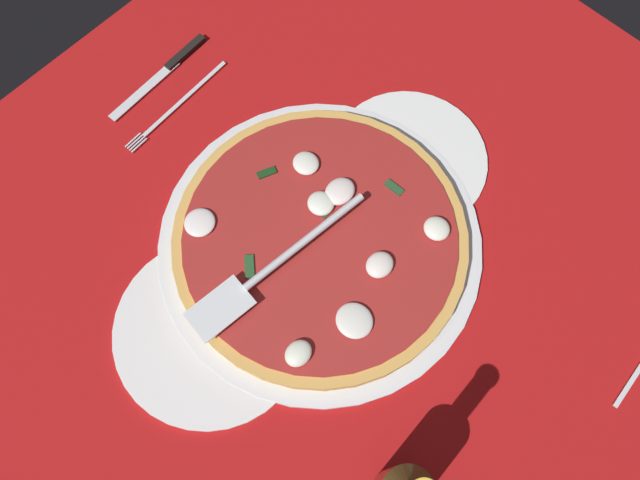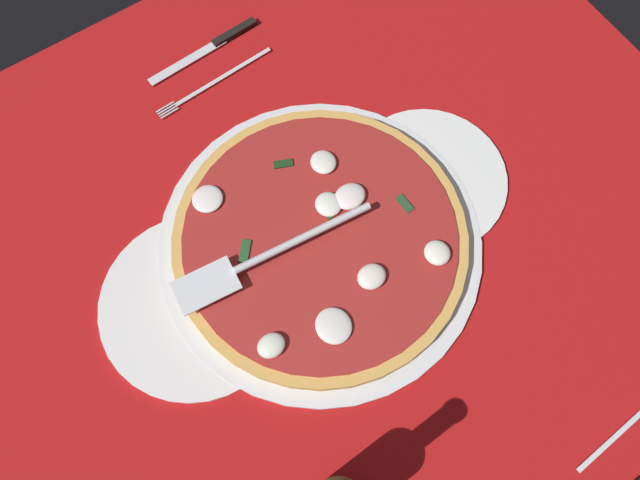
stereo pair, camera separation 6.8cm
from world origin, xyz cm
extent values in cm
cube|color=#AA1214|center=(0.00, 0.00, -0.40)|extent=(113.04, 113.04, 0.80)
cube|color=white|center=(-41.10, 10.28, 0.05)|extent=(10.28, 10.28, 0.10)
cube|color=white|center=(-30.83, 0.00, 0.05)|extent=(10.28, 10.28, 0.10)
cube|color=white|center=(-30.83, 20.55, 0.05)|extent=(10.28, 10.28, 0.10)
cube|color=white|center=(-30.83, 41.10, 0.05)|extent=(10.28, 10.28, 0.10)
cube|color=white|center=(-20.55, -10.28, 0.05)|extent=(10.28, 10.28, 0.10)
cube|color=white|center=(-20.55, 10.28, 0.05)|extent=(10.28, 10.28, 0.10)
cube|color=white|center=(-20.55, 30.83, 0.05)|extent=(10.28, 10.28, 0.10)
cube|color=white|center=(-20.55, 51.38, 0.05)|extent=(10.28, 10.28, 0.10)
cube|color=white|center=(-10.28, -20.55, 0.05)|extent=(10.28, 10.28, 0.10)
cube|color=white|center=(-10.28, 0.00, 0.05)|extent=(10.28, 10.28, 0.10)
cube|color=white|center=(-10.28, 20.55, 0.05)|extent=(10.28, 10.28, 0.10)
cube|color=white|center=(-10.28, 41.10, 0.05)|extent=(10.28, 10.28, 0.10)
cube|color=white|center=(0.00, -30.83, 0.05)|extent=(10.28, 10.28, 0.10)
cube|color=white|center=(0.00, -10.28, 0.05)|extent=(10.28, 10.28, 0.10)
cube|color=white|center=(0.00, 10.28, 0.05)|extent=(10.28, 10.28, 0.10)
cube|color=white|center=(0.00, 30.83, 0.05)|extent=(10.28, 10.28, 0.10)
cube|color=white|center=(0.00, 51.38, 0.05)|extent=(10.28, 10.28, 0.10)
cube|color=white|center=(10.28, -20.55, 0.05)|extent=(10.28, 10.28, 0.10)
cube|color=white|center=(10.28, 0.00, 0.05)|extent=(10.28, 10.28, 0.10)
cube|color=white|center=(10.28, 20.55, 0.05)|extent=(10.28, 10.28, 0.10)
cube|color=white|center=(10.28, 41.10, 0.05)|extent=(10.28, 10.28, 0.10)
cube|color=white|center=(20.55, -30.83, 0.05)|extent=(10.28, 10.28, 0.10)
cube|color=white|center=(20.55, -10.28, 0.05)|extent=(10.28, 10.28, 0.10)
cube|color=white|center=(20.55, 10.28, 0.05)|extent=(10.28, 10.28, 0.10)
cube|color=white|center=(20.55, 30.83, 0.05)|extent=(10.28, 10.28, 0.10)
cube|color=white|center=(30.83, -20.55, 0.05)|extent=(10.28, 10.28, 0.10)
cube|color=white|center=(30.83, 0.00, 0.05)|extent=(10.28, 10.28, 0.10)
cube|color=white|center=(30.83, 20.55, 0.05)|extent=(10.28, 10.28, 0.10)
cube|color=white|center=(41.10, -10.28, 0.05)|extent=(10.28, 10.28, 0.10)
cube|color=white|center=(41.10, 10.28, 0.05)|extent=(10.28, 10.28, 0.10)
cube|color=white|center=(51.38, 0.00, 0.05)|extent=(10.28, 10.28, 0.10)
cube|color=white|center=(51.38, 20.55, 0.05)|extent=(10.28, 10.28, 0.10)
cylinder|color=silver|center=(-2.33, 5.88, 0.64)|extent=(44.03, 44.03, 1.08)
cylinder|color=white|center=(-20.65, 7.93, 0.60)|extent=(25.54, 25.54, 1.00)
cylinder|color=white|center=(15.80, 5.58, 0.60)|extent=(22.60, 22.60, 1.00)
cylinder|color=gold|center=(-2.33, 5.88, 2.06)|extent=(39.70, 39.70, 1.76)
cylinder|color=maroon|center=(-2.33, 5.88, 3.10)|extent=(36.86, 36.86, 0.30)
ellipsoid|color=white|center=(-0.30, -2.56, 3.93)|extent=(3.88, 3.37, 1.38)
ellipsoid|color=silver|center=(-7.67, -5.13, 3.74)|extent=(4.57, 4.84, 0.98)
ellipsoid|color=white|center=(-11.96, 18.82, 3.69)|extent=(4.22, 4.10, 0.89)
ellipsoid|color=white|center=(4.12, 14.66, 3.80)|extent=(3.54, 3.74, 1.12)
ellipsoid|color=white|center=(9.00, -4.68, 3.90)|extent=(3.41, 3.55, 1.30)
ellipsoid|color=white|center=(4.16, 8.32, 3.91)|extent=(4.46, 3.72, 1.32)
ellipsoid|color=white|center=(-15.49, -2.93, 3.95)|extent=(3.67, 3.07, 1.40)
ellipsoid|color=white|center=(1.11, 8.98, 3.86)|extent=(3.57, 3.67, 1.23)
cube|color=#224A28|center=(9.87, 3.48, 3.40)|extent=(1.19, 2.79, 0.30)
cube|color=#274C23|center=(0.64, 8.67, 3.40)|extent=(1.45, 2.92, 0.30)
cube|color=#214B24|center=(-11.65, 9.70, 3.40)|extent=(2.99, 3.17, 0.30)
cube|color=#163717|center=(-0.52, 17.73, 3.40)|extent=(2.88, 2.07, 0.30)
cube|color=silver|center=(-18.31, 7.96, 4.79)|extent=(8.49, 5.69, 0.30)
cylinder|color=silver|center=(-4.58, 6.45, 5.14)|extent=(19.60, 3.14, 1.00)
cube|color=silver|center=(16.21, -34.99, 0.83)|extent=(18.19, 1.82, 0.25)
cube|color=white|center=(0.49, 39.25, 0.40)|extent=(19.66, 13.45, 0.60)
cube|color=silver|center=(0.62, 36.43, 0.83)|extent=(16.96, 1.38, 0.25)
cube|color=silver|center=(-9.38, 36.63, 0.83)|extent=(3.01, 0.36, 0.25)
cube|color=silver|center=(-9.36, 36.19, 0.83)|extent=(3.01, 0.36, 0.25)
cube|color=silver|center=(-9.34, 35.75, 0.83)|extent=(3.01, 0.36, 0.25)
cube|color=silver|center=(-9.31, 35.31, 0.83)|extent=(3.01, 0.36, 0.25)
cube|color=black|center=(6.11, 42.35, 1.10)|extent=(7.73, 1.55, 0.80)
cube|color=silver|center=(-2.52, 41.95, 0.83)|extent=(13.49, 2.02, 0.25)
camera|label=1|loc=(-24.66, -15.28, 82.55)|focal=36.03mm
camera|label=2|loc=(-19.47, -19.67, 82.55)|focal=36.03mm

